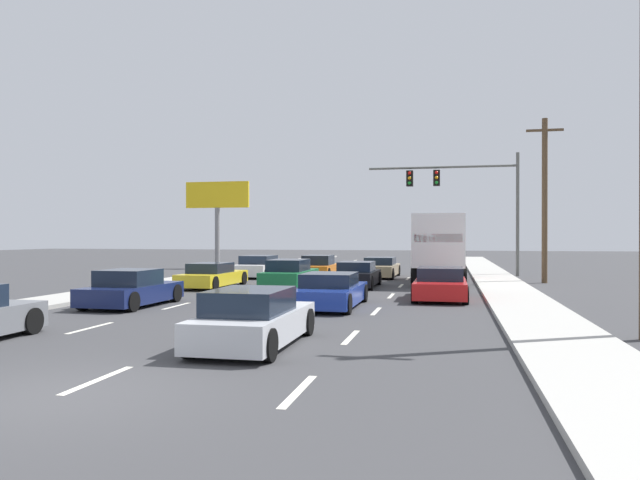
# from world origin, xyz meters

# --- Properties ---
(ground_plane) EXTENTS (140.00, 140.00, 0.00)m
(ground_plane) POSITION_xyz_m (0.00, 25.00, 0.00)
(ground_plane) COLOR #3D3D3F
(sidewalk_right) EXTENTS (2.30, 80.00, 0.14)m
(sidewalk_right) POSITION_xyz_m (8.10, 20.00, 0.07)
(sidewalk_right) COLOR #B2AFA8
(sidewalk_right) RESTS_ON ground_plane
(sidewalk_left) EXTENTS (2.30, 80.00, 0.14)m
(sidewalk_left) POSITION_xyz_m (-8.10, 20.00, 0.07)
(sidewalk_left) COLOR #B2AFA8
(sidewalk_left) RESTS_ON ground_plane
(lane_markings) EXTENTS (6.94, 57.00, 0.01)m
(lane_markings) POSITION_xyz_m (-0.00, 23.51, 0.00)
(lane_markings) COLOR silver
(lane_markings) RESTS_ON ground_plane
(car_white) EXTENTS (2.02, 4.53, 1.26)m
(car_white) POSITION_xyz_m (-5.12, 25.43, 0.59)
(car_white) COLOR white
(car_white) RESTS_ON ground_plane
(car_yellow) EXTENTS (1.93, 4.69, 1.14)m
(car_yellow) POSITION_xyz_m (-5.10, 18.32, 0.52)
(car_yellow) COLOR yellow
(car_yellow) RESTS_ON ground_plane
(car_navy) EXTENTS (2.02, 4.08, 1.25)m
(car_navy) POSITION_xyz_m (-4.89, 10.66, 0.56)
(car_navy) COLOR #141E4C
(car_navy) RESTS_ON ground_plane
(car_orange) EXTENTS (1.92, 4.29, 1.29)m
(car_orange) POSITION_xyz_m (-1.68, 25.83, 0.58)
(car_orange) COLOR orange
(car_orange) RESTS_ON ground_plane
(car_green) EXTENTS (1.87, 4.40, 1.32)m
(car_green) POSITION_xyz_m (-1.49, 18.68, 0.60)
(car_green) COLOR #196B38
(car_green) RESTS_ON ground_plane
(car_tan) EXTENTS (2.00, 4.66, 1.16)m
(car_tan) POSITION_xyz_m (1.77, 26.75, 0.54)
(car_tan) COLOR tan
(car_tan) RESTS_ON ground_plane
(car_black) EXTENTS (1.84, 4.20, 1.20)m
(car_black) POSITION_xyz_m (1.48, 19.73, 0.56)
(car_black) COLOR black
(car_black) RESTS_ON ground_plane
(car_blue) EXTENTS (1.99, 4.66, 1.15)m
(car_blue) POSITION_xyz_m (1.76, 11.79, 0.53)
(car_blue) COLOR #1E389E
(car_blue) RESTS_ON ground_plane
(car_silver) EXTENTS (1.81, 4.24, 1.25)m
(car_silver) POSITION_xyz_m (1.54, 4.42, 0.57)
(car_silver) COLOR #B7BABF
(car_silver) RESTS_ON ground_plane
(box_truck) EXTENTS (2.57, 7.62, 3.40)m
(box_truck) POSITION_xyz_m (5.18, 22.81, 1.94)
(box_truck) COLOR white
(box_truck) RESTS_ON ground_plane
(car_red) EXTENTS (1.99, 4.39, 1.20)m
(car_red) POSITION_xyz_m (5.33, 15.17, 0.55)
(car_red) COLOR red
(car_red) RESTS_ON ground_plane
(traffic_signal_mast) EXTENTS (8.98, 0.69, 7.37)m
(traffic_signal_mast) POSITION_xyz_m (6.03, 29.49, 5.35)
(traffic_signal_mast) COLOR #595B56
(traffic_signal_mast) RESTS_ON ground_plane
(utility_pole_mid) EXTENTS (1.80, 0.28, 8.35)m
(utility_pole_mid) POSITION_xyz_m (10.39, 24.26, 4.31)
(utility_pole_mid) COLOR brown
(utility_pole_mid) RESTS_ON ground_plane
(roadside_billboard) EXTENTS (4.92, 0.36, 6.44)m
(roadside_billboard) POSITION_xyz_m (-11.23, 34.24, 4.72)
(roadside_billboard) COLOR slate
(roadside_billboard) RESTS_ON ground_plane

